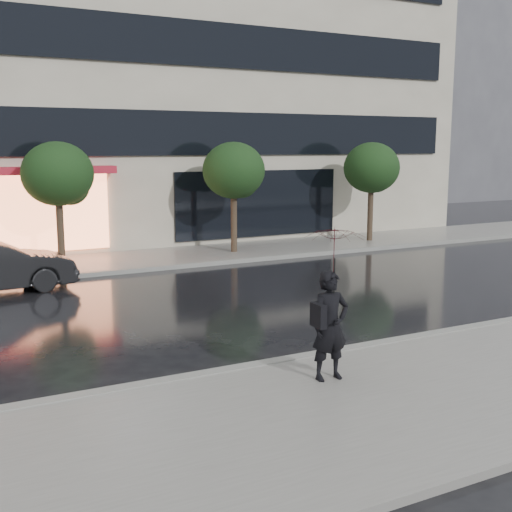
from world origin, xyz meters
TOP-DOWN VIEW (x-y plane):
  - ground at (0.00, 0.00)m, footprint 120.00×120.00m
  - sidewalk_near at (0.00, -3.25)m, footprint 60.00×4.50m
  - sidewalk_far at (0.00, 10.25)m, footprint 60.00×3.50m
  - curb_near at (0.00, -1.00)m, footprint 60.00×0.25m
  - curb_far at (0.00, 8.50)m, footprint 60.00×0.25m
  - office_building at (-0.00, 17.97)m, footprint 30.00×12.76m
  - bg_building_right at (26.00, 28.00)m, footprint 12.00×12.00m
  - tree_mid_west at (-2.94, 10.03)m, footprint 2.20×2.20m
  - tree_mid_east at (3.06, 10.03)m, footprint 2.20×2.20m
  - tree_far_east at (9.06, 10.03)m, footprint 2.20×2.20m
  - pedestrian_with_umbrella at (-1.05, -2.16)m, footprint 0.99×1.01m

SIDE VIEW (x-z plane):
  - ground at x=0.00m, z-range 0.00..0.00m
  - sidewalk_near at x=0.00m, z-range 0.00..0.12m
  - sidewalk_far at x=0.00m, z-range 0.00..0.12m
  - curb_near at x=0.00m, z-range 0.00..0.14m
  - curb_far at x=0.00m, z-range 0.00..0.14m
  - pedestrian_with_umbrella at x=-1.05m, z-range 0.49..2.97m
  - tree_mid_west at x=-2.94m, z-range 0.93..4.92m
  - tree_mid_east at x=3.06m, z-range 0.93..4.92m
  - tree_far_east at x=9.06m, z-range 0.93..4.92m
  - bg_building_right at x=26.00m, z-range 0.00..16.00m
  - office_building at x=0.00m, z-range 0.00..18.00m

